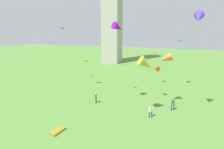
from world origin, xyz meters
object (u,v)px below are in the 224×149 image
object	(u,v)px
kite_flying_9	(125,64)
person_0	(173,103)
person_1	(96,97)
kite_bundle_1	(58,131)
person_2	(151,110)
kite_flying_5	(62,28)
kite_flying_0	(86,61)
kite_flying_2	(156,69)
kite_flying_8	(146,64)
kite_flying_7	(180,41)
kite_flying_1	(155,53)
kite_flying_6	(118,27)
kite_flying_4	(165,59)
kite_flying_3	(199,18)

from	to	relation	value
kite_flying_9	person_0	bearing A→B (deg)	55.32
person_1	kite_bundle_1	distance (m)	9.33
person_2	kite_bundle_1	xyz separation A→B (m)	(-9.25, -7.30, -0.84)
person_2	kite_flying_5	xyz separation A→B (m)	(-20.60, 10.54, 10.77)
kite_flying_0	kite_flying_2	distance (m)	14.47
person_2	kite_flying_9	size ratio (longest dim) A/B	1.91
person_2	kite_flying_8	world-z (taller)	kite_flying_8
person_1	kite_flying_7	size ratio (longest dim) A/B	1.29
kite_flying_2	kite_flying_8	world-z (taller)	kite_flying_8
person_0	kite_flying_2	size ratio (longest dim) A/B	1.26
kite_flying_2	kite_flying_5	world-z (taller)	kite_flying_5
kite_flying_0	kite_flying_1	world-z (taller)	kite_flying_1
kite_flying_2	kite_flying_9	size ratio (longest dim) A/B	1.60
person_1	kite_flying_8	world-z (taller)	kite_flying_8
person_0	kite_bundle_1	world-z (taller)	person_0
kite_flying_8	kite_bundle_1	xyz separation A→B (m)	(-8.24, -7.99, -6.83)
person_0	kite_flying_1	size ratio (longest dim) A/B	1.40
kite_flying_6	kite_flying_4	bearing A→B (deg)	-132.04
kite_flying_6	kite_flying_8	bearing A→B (deg)	-171.52
kite_flying_8	kite_flying_4	bearing A→B (deg)	-58.52
person_1	kite_flying_9	bearing A→B (deg)	-42.68
kite_flying_7	kite_flying_8	distance (m)	15.22
kite_flying_9	kite_bundle_1	size ratio (longest dim) A/B	0.48
kite_flying_9	kite_bundle_1	bearing A→B (deg)	-11.64
kite_flying_6	person_0	bearing A→B (deg)	-142.93
person_1	kite_flying_2	xyz separation A→B (m)	(8.38, 5.20, 4.22)
kite_flying_1	kite_flying_5	size ratio (longest dim) A/B	1.49
kite_flying_0	kite_flying_1	xyz separation A→B (m)	(13.05, 4.99, 1.57)
kite_flying_0	kite_flying_2	world-z (taller)	kite_flying_2
person_1	kite_bundle_1	world-z (taller)	person_1
kite_flying_3	kite_flying_5	distance (m)	26.63
person_2	kite_flying_2	distance (m)	8.32
kite_flying_2	kite_flying_8	distance (m)	6.76
person_0	kite_flying_3	xyz separation A→B (m)	(2.07, -1.07, 11.63)
kite_flying_6	kite_flying_7	world-z (taller)	kite_flying_6
kite_flying_2	kite_flying_4	size ratio (longest dim) A/B	0.62
kite_flying_2	kite_flying_3	world-z (taller)	kite_flying_3
kite_flying_0	kite_flying_7	size ratio (longest dim) A/B	1.15
kite_flying_9	kite_flying_5	bearing A→B (deg)	-96.89
kite_flying_7	kite_flying_4	bearing A→B (deg)	-4.03
kite_flying_0	kite_flying_6	distance (m)	13.19
kite_bundle_1	kite_flying_5	bearing A→B (deg)	122.46
person_2	kite_flying_1	world-z (taller)	kite_flying_1
kite_flying_3	kite_bundle_1	world-z (taller)	kite_flying_3
kite_flying_1	kite_bundle_1	size ratio (longest dim) A/B	0.69
kite_flying_3	kite_flying_6	size ratio (longest dim) A/B	0.95
kite_flying_7	kite_flying_1	bearing A→B (deg)	-78.93
kite_flying_7	kite_flying_9	world-z (taller)	kite_flying_7
kite_flying_4	kite_flying_8	bearing A→B (deg)	-66.47
kite_flying_3	kite_flying_9	size ratio (longest dim) A/B	2.35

